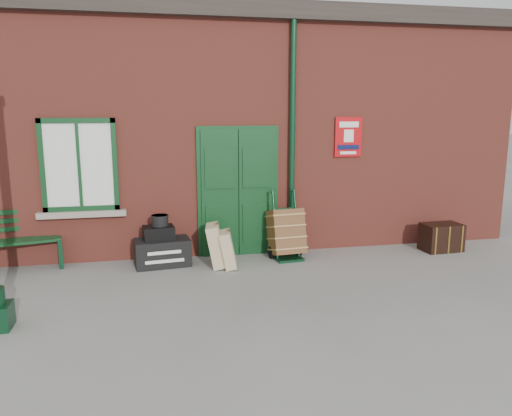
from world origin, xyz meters
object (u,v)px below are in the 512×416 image
object	(u,v)px
bench	(7,240)
houdini_trunk	(162,252)
dark_trunk	(441,237)
porter_trolley	(286,233)

from	to	relation	value
bench	houdini_trunk	bearing A→B (deg)	-18.85
houdini_trunk	dark_trunk	bearing A→B (deg)	-8.23
bench	houdini_trunk	xyz separation A→B (m)	(2.42, -0.25, -0.27)
dark_trunk	porter_trolley	bearing A→B (deg)	174.31
bench	dark_trunk	world-z (taller)	bench
houdini_trunk	porter_trolley	world-z (taller)	porter_trolley
bench	dark_trunk	distance (m)	7.43
bench	porter_trolley	xyz separation A→B (m)	(4.52, -0.25, -0.05)
porter_trolley	dark_trunk	xyz separation A→B (m)	(2.89, -0.12, -0.20)
houdini_trunk	porter_trolley	bearing A→B (deg)	-6.84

